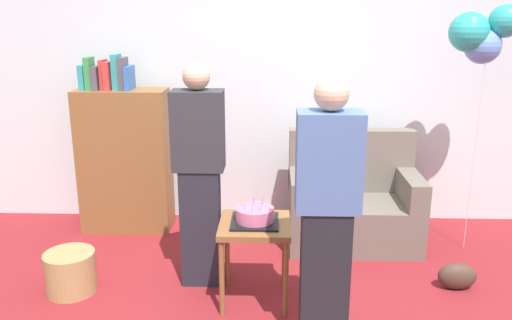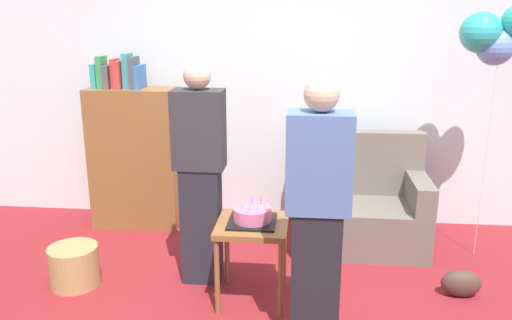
{
  "view_description": "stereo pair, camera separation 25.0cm",
  "coord_description": "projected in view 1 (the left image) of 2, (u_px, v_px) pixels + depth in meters",
  "views": [
    {
      "loc": [
        -0.02,
        -2.82,
        1.95
      ],
      "look_at": [
        -0.14,
        0.7,
        0.95
      ],
      "focal_mm": 36.48,
      "sensor_mm": 36.0,
      "label": 1
    },
    {
      "loc": [
        0.23,
        -2.8,
        1.95
      ],
      "look_at": [
        -0.14,
        0.7,
        0.95
      ],
      "focal_mm": 36.48,
      "sensor_mm": 36.0,
      "label": 2
    }
  ],
  "objects": [
    {
      "name": "wall_back",
      "position": [
        275.0,
        79.0,
        4.84
      ],
      "size": [
        6.0,
        0.1,
        2.7
      ],
      "primitive_type": "cube",
      "color": "silver",
      "rests_on": "ground_plane"
    },
    {
      "name": "couch",
      "position": [
        352.0,
        204.0,
        4.53
      ],
      "size": [
        1.1,
        0.7,
        0.96
      ],
      "color": "#6B6056",
      "rests_on": "ground_plane"
    },
    {
      "name": "bookshelf",
      "position": [
        125.0,
        157.0,
        4.72
      ],
      "size": [
        0.8,
        0.36,
        1.61
      ],
      "color": "brown",
      "rests_on": "ground_plane"
    },
    {
      "name": "side_table",
      "position": [
        255.0,
        234.0,
        3.54
      ],
      "size": [
        0.48,
        0.48,
        0.58
      ],
      "color": "brown",
      "rests_on": "ground_plane"
    },
    {
      "name": "birthday_cake",
      "position": [
        255.0,
        216.0,
        3.5
      ],
      "size": [
        0.32,
        0.32,
        0.17
      ],
      "color": "black",
      "rests_on": "side_table"
    },
    {
      "name": "person_blowing_candles",
      "position": [
        199.0,
        175.0,
        3.7
      ],
      "size": [
        0.36,
        0.22,
        1.63
      ],
      "rotation": [
        0.0,
        0.0,
        -0.0
      ],
      "color": "#23232D",
      "rests_on": "ground_plane"
    },
    {
      "name": "person_holding_cake",
      "position": [
        327.0,
        217.0,
        2.95
      ],
      "size": [
        0.36,
        0.22,
        1.63
      ],
      "rotation": [
        0.0,
        0.0,
        2.63
      ],
      "color": "black",
      "rests_on": "ground_plane"
    },
    {
      "name": "wicker_basket",
      "position": [
        71.0,
        272.0,
        3.74
      ],
      "size": [
        0.36,
        0.36,
        0.3
      ],
      "primitive_type": "cylinder",
      "color": "#A88451",
      "rests_on": "ground_plane"
    },
    {
      "name": "handbag",
      "position": [
        457.0,
        276.0,
        3.78
      ],
      "size": [
        0.28,
        0.14,
        0.2
      ],
      "primitive_type": "ellipsoid",
      "color": "#473328",
      "rests_on": "ground_plane"
    },
    {
      "name": "balloon_bunch",
      "position": [
        482.0,
        34.0,
        4.04
      ],
      "size": [
        0.54,
        0.31,
        2.01
      ],
      "color": "silver",
      "rests_on": "ground_plane"
    }
  ]
}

